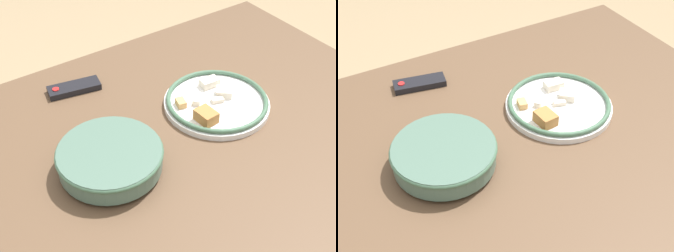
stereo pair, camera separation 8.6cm
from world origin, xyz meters
The scene contains 4 objects.
dining_table centered at (0.00, 0.00, 0.68)m, with size 1.36×1.07×0.76m.
noodle_bowl centered at (-0.27, 0.00, 0.80)m, with size 0.27×0.27×0.07m.
food_plate centered at (0.12, 0.05, 0.78)m, with size 0.32×0.32×0.05m.
tv_remote centered at (-0.19, 0.37, 0.77)m, with size 0.17×0.09×0.02m.
Camera 2 is at (-0.55, -0.82, 1.63)m, focal length 50.00 mm.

